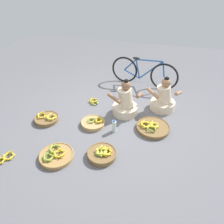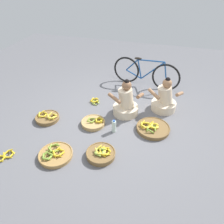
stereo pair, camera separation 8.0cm
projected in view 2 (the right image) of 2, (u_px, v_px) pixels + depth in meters
The scene contains 12 objects.
ground_plane at pixel (115, 120), 4.27m from camera, with size 10.00×10.00×0.00m, color slate.
vendor_woman_front at pixel (126, 103), 4.32m from camera, with size 0.68×0.55×0.79m.
vendor_woman_behind at pixel (164, 100), 4.45m from camera, with size 0.73×0.54×0.76m.
bicycle_leaning at pixel (145, 73), 5.23m from camera, with size 1.69×0.32×0.73m.
banana_basket_front_right at pixel (47, 118), 4.27m from camera, with size 0.48×0.48×0.15m.
banana_basket_front_left at pixel (93, 122), 4.14m from camera, with size 0.47×0.47×0.14m.
banana_basket_near_bicycle at pixel (55, 154), 3.47m from camera, with size 0.56×0.56×0.14m.
banana_basket_back_left at pixel (101, 154), 3.46m from camera, with size 0.48×0.48×0.17m.
banana_basket_near_vendor at pixel (153, 128), 4.01m from camera, with size 0.63×0.63×0.15m.
loose_bananas_back_right at pixel (95, 101), 4.80m from camera, with size 0.24×0.26×0.09m.
loose_bananas_front_center at pixel (5, 156), 3.47m from camera, with size 0.26×0.32×0.09m.
water_bottle at pixel (114, 126), 3.93m from camera, with size 0.08×0.08×0.27m.
Camera 2 is at (0.88, -3.25, 2.64)m, focal length 33.99 mm.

